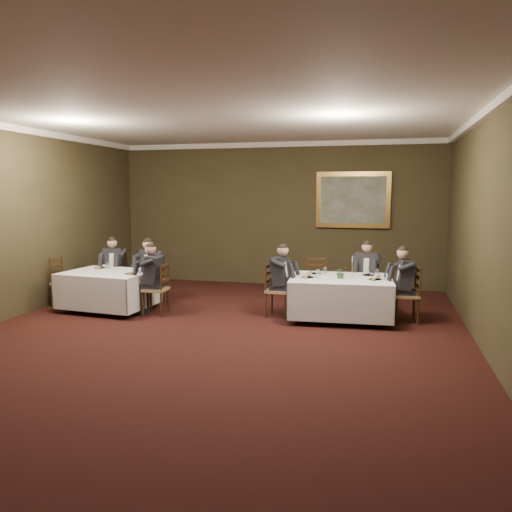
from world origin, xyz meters
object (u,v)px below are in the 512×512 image
at_px(table_second, 109,288).
at_px(diner_main_endleft, 278,289).
at_px(chair_sec_backleft, 116,287).
at_px(centerpiece, 341,272).
at_px(chair_sec_endleft, 65,292).
at_px(candlestick, 352,269).
at_px(painting, 353,200).
at_px(table_main, 341,295).
at_px(diner_sec_backleft, 115,276).
at_px(chair_main_endright, 406,306).
at_px(diner_main_endright, 406,294).
at_px(diner_sec_endright, 156,288).
at_px(diner_sec_backright, 151,279).
at_px(chair_main_backright, 366,294).
at_px(chair_main_endleft, 278,301).
at_px(chair_sec_endright, 156,300).
at_px(chair_main_backleft, 317,292).
at_px(chair_sec_backright, 152,289).
at_px(diner_main_backright, 367,283).

bearing_deg(table_second, diner_main_endleft, 6.12).
height_order(chair_sec_backleft, centerpiece, centerpiece).
distance_m(chair_sec_endleft, candlestick, 5.74).
height_order(centerpiece, painting, painting).
distance_m(table_main, centerpiece, 0.44).
height_order(table_main, diner_sec_backleft, diner_sec_backleft).
bearing_deg(diner_sec_backleft, chair_main_endright, 170.69).
xyz_separation_m(table_main, diner_main_endleft, (-1.14, -0.07, 0.06)).
relative_size(diner_main_endleft, centerpiece, 5.66).
bearing_deg(chair_sec_backleft, diner_main_endright, 170.56).
height_order(diner_sec_backleft, centerpiece, diner_sec_backleft).
bearing_deg(diner_main_endleft, chair_main_endright, 97.61).
bearing_deg(candlestick, chair_main_endright, 1.03).
xyz_separation_m(chair_main_endright, chair_sec_endleft, (-6.65, -0.41, 0.00)).
bearing_deg(diner_sec_endright, diner_sec_backright, 26.83).
xyz_separation_m(chair_main_backright, candlestick, (-0.24, -0.91, 0.63)).
relative_size(diner_main_endright, diner_sec_backleft, 1.00).
height_order(chair_main_endright, diner_main_endright, diner_main_endright).
relative_size(chair_main_backright, diner_sec_backright, 0.74).
height_order(table_second, diner_sec_backleft, diner_sec_backleft).
relative_size(chair_sec_backleft, diner_sec_backright, 0.74).
distance_m(diner_main_endright, diner_sec_backright, 5.08).
xyz_separation_m(diner_sec_backleft, candlestick, (5.01, -0.39, 0.40)).
bearing_deg(chair_main_endleft, table_second, -79.95).
height_order(diner_main_endright, chair_sec_endright, diner_main_endright).
bearing_deg(diner_main_endright, chair_main_backright, 30.83).
bearing_deg(diner_sec_backleft, chair_main_backleft, -179.64).
xyz_separation_m(chair_main_backright, chair_sec_backright, (-4.36, -0.58, 0.00)).
height_order(chair_main_backleft, chair_sec_backright, same).
bearing_deg(table_second, painting, 37.98).
relative_size(chair_sec_endright, painting, 0.58).
xyz_separation_m(chair_sec_endleft, centerpiece, (5.50, 0.27, 0.60)).
bearing_deg(chair_sec_backright, chair_main_endright, -164.69).
distance_m(table_second, chair_main_endright, 5.63).
relative_size(chair_sec_backleft, painting, 0.58).
height_order(diner_main_backright, diner_sec_endright, same).
bearing_deg(chair_sec_backleft, chair_main_backright, 179.78).
height_order(chair_sec_backright, diner_sec_endright, diner_sec_endright).
bearing_deg(table_second, table_main, 5.50).
xyz_separation_m(chair_sec_endright, candlestick, (3.59, 0.57, 0.63)).
relative_size(chair_sec_backright, candlestick, 2.43).
xyz_separation_m(chair_sec_endright, centerpiece, (3.40, 0.45, 0.60)).
bearing_deg(chair_main_backright, chair_main_backleft, 9.92).
bearing_deg(diner_main_endleft, painting, 163.78).
height_order(chair_main_backright, chair_sec_endright, same).
height_order(chair_main_backright, diner_sec_backleft, diner_sec_backleft).
bearing_deg(chair_sec_endright, diner_main_endleft, -82.33).
xyz_separation_m(chair_sec_backright, painting, (3.93, 2.66, 1.83)).
bearing_deg(centerpiece, diner_sec_endright, -172.48).
bearing_deg(diner_sec_endright, diner_main_endright, -86.04).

